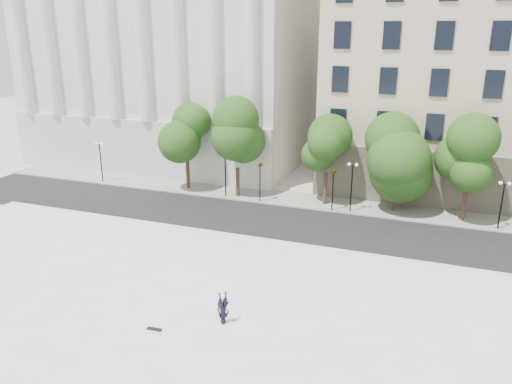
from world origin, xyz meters
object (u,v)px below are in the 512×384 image
at_px(traffic_light_west, 260,162).
at_px(skateboard, 154,329).
at_px(traffic_light_east, 334,170).
at_px(person_lying, 223,319).

distance_m(traffic_light_west, skateboard, 21.42).
bearing_deg(skateboard, traffic_light_east, 72.81).
distance_m(person_lying, skateboard, 3.50).
bearing_deg(skateboard, person_lying, 25.24).
distance_m(traffic_light_west, traffic_light_east, 6.50).
bearing_deg(traffic_light_east, skateboard, -102.42).
relative_size(traffic_light_west, person_lying, 2.42).
bearing_deg(person_lying, skateboard, 172.18).
height_order(traffic_light_west, skateboard, traffic_light_west).
xyz_separation_m(traffic_light_west, skateboard, (1.85, -21.09, -3.23)).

